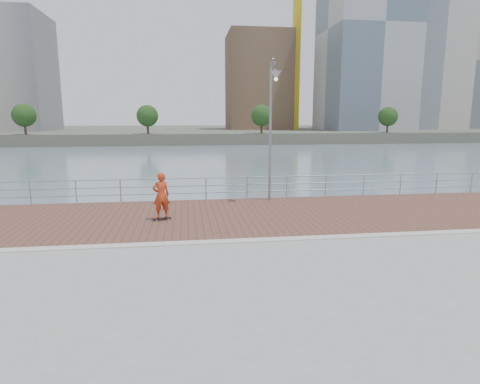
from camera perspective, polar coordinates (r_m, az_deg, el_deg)
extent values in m
plane|color=slate|center=(14.07, 1.13, -14.86)|extent=(400.00, 400.00, 0.00)
cube|color=gray|center=(9.29, 6.26, -22.35)|extent=(40.00, 24.00, 2.00)
cube|color=brown|center=(16.77, -0.73, -3.34)|extent=(40.00, 6.80, 0.02)
cube|color=#B7B5AD|center=(13.33, 1.16, -6.95)|extent=(40.00, 0.40, 0.06)
cube|color=#4C5142|center=(135.15, -6.93, 8.48)|extent=(320.00, 95.00, 2.50)
cylinder|color=#8C9EA8|center=(21.15, -27.67, -0.15)|extent=(0.06, 0.06, 1.10)
cylinder|color=#8C9EA8|center=(20.54, -22.29, -0.01)|extent=(0.06, 0.06, 1.10)
cylinder|color=#8C9EA8|center=(20.12, -16.62, 0.13)|extent=(0.06, 0.06, 1.10)
cylinder|color=#8C9EA8|center=(19.90, -10.78, 0.28)|extent=(0.06, 0.06, 1.10)
cylinder|color=#8C9EA8|center=(19.89, -4.86, 0.43)|extent=(0.06, 0.06, 1.10)
cylinder|color=#8C9EA8|center=(20.09, 0.99, 0.57)|extent=(0.06, 0.06, 1.10)
cylinder|color=#8C9EA8|center=(20.50, 6.67, 0.70)|extent=(0.06, 0.06, 1.10)
cylinder|color=#8C9EA8|center=(21.09, 12.09, 0.81)|extent=(0.06, 0.06, 1.10)
cylinder|color=#8C9EA8|center=(21.87, 17.16, 0.92)|extent=(0.06, 0.06, 1.10)
cylinder|color=#8C9EA8|center=(22.81, 21.84, 1.01)|extent=(0.06, 0.06, 1.10)
cylinder|color=#8C9EA8|center=(23.88, 26.14, 1.08)|extent=(0.06, 0.06, 1.10)
cylinder|color=#8C9EA8|center=(25.08, 30.04, 1.14)|extent=(0.06, 0.06, 1.10)
cylinder|color=#8C9EA8|center=(19.87, -1.93, 2.06)|extent=(39.00, 0.05, 0.05)
cylinder|color=#8C9EA8|center=(19.93, -1.92, 0.99)|extent=(39.00, 0.05, 0.05)
cylinder|color=#8C9EA8|center=(20.00, -1.92, -0.03)|extent=(39.00, 0.05, 0.05)
cylinder|color=gray|center=(19.50, 4.32, 7.99)|extent=(0.13, 0.13, 6.34)
cylinder|color=gray|center=(19.10, 4.80, 17.46)|extent=(0.08, 1.06, 0.08)
cone|color=#B2B2AD|center=(18.56, 5.15, 17.00)|extent=(0.47, 0.47, 0.37)
cube|color=black|center=(16.26, -11.04, -3.69)|extent=(0.75, 0.39, 0.03)
cylinder|color=beige|center=(16.16, -11.79, -3.96)|extent=(0.06, 0.05, 0.06)
cylinder|color=beige|center=(16.26, -10.18, -3.81)|extent=(0.06, 0.05, 0.06)
cylinder|color=beige|center=(16.28, -11.89, -3.86)|extent=(0.06, 0.05, 0.06)
cylinder|color=beige|center=(16.38, -10.29, -3.71)|extent=(0.06, 0.05, 0.06)
imported|color=#C13A19|center=(16.06, -11.16, -0.48)|extent=(0.76, 0.61, 1.83)
cube|color=gold|center=(122.75, 8.04, 20.55)|extent=(2.00, 2.00, 50.00)
cube|color=gray|center=(126.78, -29.99, 14.48)|extent=(20.00, 20.00, 30.35)
cube|color=brown|center=(124.94, 2.55, 15.36)|extent=(18.00, 18.00, 27.92)
cube|color=#9E9EA3|center=(123.58, 17.52, 21.10)|extent=(22.00, 22.00, 54.15)
cube|color=#B2ADA3|center=(145.22, 25.27, 22.74)|extent=(20.00, 20.00, 72.96)
cube|color=#ADA38E|center=(161.16, 30.56, 15.33)|extent=(24.00, 22.00, 41.67)
cylinder|color=#473323|center=(95.47, -28.26, 8.32)|extent=(0.50, 0.50, 3.69)
sphere|color=#193814|center=(95.45, -28.37, 9.59)|extent=(4.75, 4.75, 4.75)
cylinder|color=#473323|center=(89.93, -12.99, 9.20)|extent=(0.50, 0.50, 3.59)
sphere|color=#193814|center=(89.92, -13.04, 10.51)|extent=(4.61, 4.61, 4.61)
cylinder|color=#473323|center=(91.16, 3.08, 9.50)|extent=(0.50, 0.50, 3.68)
sphere|color=#193814|center=(91.15, 3.09, 10.82)|extent=(4.73, 4.73, 4.73)
cylinder|color=#473323|center=(101.14, 20.23, 8.92)|extent=(0.50, 0.50, 3.47)
sphere|color=#193814|center=(101.12, 20.31, 10.04)|extent=(4.47, 4.47, 4.47)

